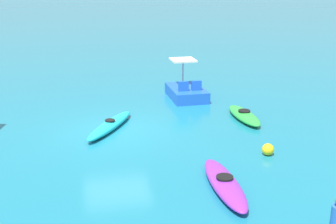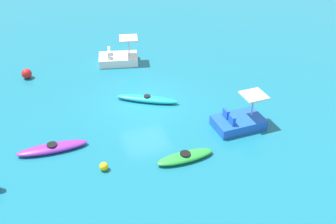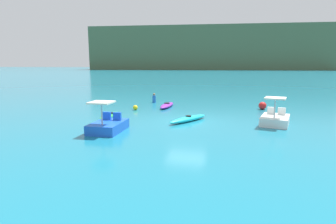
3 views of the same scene
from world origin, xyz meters
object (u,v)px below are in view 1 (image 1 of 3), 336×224
(kayak_cyan, at_px, (110,125))
(buoy_yellow, at_px, (268,149))
(kayak_purple, at_px, (224,183))
(pedal_boat_blue, at_px, (186,91))
(kayak_green, at_px, (244,115))

(kayak_cyan, bearing_deg, buoy_yellow, 144.26)
(kayak_cyan, distance_m, kayak_purple, 5.91)
(kayak_cyan, height_order, kayak_purple, same)
(buoy_yellow, bearing_deg, kayak_cyan, -35.74)
(kayak_purple, bearing_deg, kayak_cyan, -63.56)
(pedal_boat_blue, distance_m, buoy_yellow, 6.97)
(kayak_cyan, bearing_deg, pedal_boat_blue, -136.88)
(kayak_cyan, xyz_separation_m, pedal_boat_blue, (-3.75, -3.51, 0.17))
(kayak_green, distance_m, kayak_purple, 6.00)
(kayak_green, xyz_separation_m, kayak_cyan, (5.24, 0.11, -0.00))
(kayak_green, distance_m, pedal_boat_blue, 3.72)
(kayak_green, bearing_deg, buoy_yellow, 81.28)
(kayak_cyan, relative_size, kayak_purple, 1.02)
(pedal_boat_blue, bearing_deg, kayak_purple, 82.76)
(kayak_purple, height_order, buoy_yellow, buoy_yellow)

